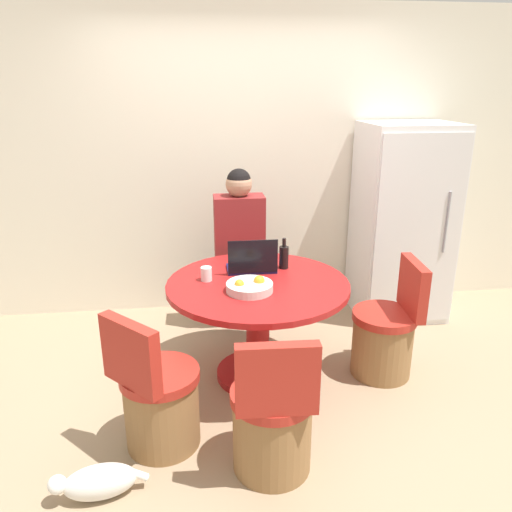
{
  "coord_description": "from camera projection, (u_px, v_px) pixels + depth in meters",
  "views": [
    {
      "loc": [
        -0.44,
        -2.83,
        1.98
      ],
      "look_at": [
        -0.04,
        0.31,
        0.87
      ],
      "focal_mm": 35.0,
      "sensor_mm": 36.0,
      "label": 1
    }
  ],
  "objects": [
    {
      "name": "person_seated",
      "position": [
        239.0,
        242.0,
        4.09
      ],
      "size": [
        0.4,
        0.37,
        1.35
      ],
      "rotation": [
        0.0,
        0.0,
        3.14
      ],
      "color": "#2D2D38",
      "rests_on": "ground_plane"
    },
    {
      "name": "chair_right_side",
      "position": [
        385.0,
        337.0,
        3.51
      ],
      "size": [
        0.45,
        0.45,
        0.84
      ],
      "rotation": [
        0.0,
        0.0,
        -1.65
      ],
      "color": "olive",
      "rests_on": "ground_plane"
    },
    {
      "name": "chair_near_camera",
      "position": [
        273.0,
        424.0,
        2.62
      ],
      "size": [
        0.45,
        0.45,
        0.84
      ],
      "rotation": [
        0.0,
        0.0,
        3.1
      ],
      "color": "olive",
      "rests_on": "ground_plane"
    },
    {
      "name": "cat",
      "position": [
        98.0,
        482.0,
        2.49
      ],
      "size": [
        0.48,
        0.21,
        0.18
      ],
      "rotation": [
        0.0,
        0.0,
        3.28
      ],
      "color": "white",
      "rests_on": "ground_plane"
    },
    {
      "name": "laptop",
      "position": [
        252.0,
        264.0,
        3.48
      ],
      "size": [
        0.34,
        0.21,
        0.25
      ],
      "rotation": [
        0.0,
        0.0,
        3.14
      ],
      "color": "#141947",
      "rests_on": "dining_table"
    },
    {
      "name": "chair_near_left_corner",
      "position": [
        159.0,
        402.0,
        2.8
      ],
      "size": [
        0.52,
        0.51,
        0.84
      ],
      "rotation": [
        0.0,
        0.0,
        2.34
      ],
      "color": "olive",
      "rests_on": "ground_plane"
    },
    {
      "name": "coffee_cup",
      "position": [
        206.0,
        274.0,
        3.33
      ],
      "size": [
        0.07,
        0.07,
        0.09
      ],
      "color": "white",
      "rests_on": "dining_table"
    },
    {
      "name": "fruit_bowl",
      "position": [
        250.0,
        287.0,
        3.17
      ],
      "size": [
        0.3,
        0.3,
        0.09
      ],
      "color": "beige",
      "rests_on": "dining_table"
    },
    {
      "name": "dining_table",
      "position": [
        258.0,
        310.0,
        3.38
      ],
      "size": [
        1.22,
        1.22,
        0.72
      ],
      "color": "maroon",
      "rests_on": "ground_plane"
    },
    {
      "name": "refrigerator",
      "position": [
        402.0,
        223.0,
        4.29
      ],
      "size": [
        0.75,
        0.67,
        1.67
      ],
      "color": "white",
      "rests_on": "ground_plane"
    },
    {
      "name": "ground_plane",
      "position": [
        268.0,
        393.0,
        3.36
      ],
      "size": [
        12.0,
        12.0,
        0.0
      ],
      "primitive_type": "plane",
      "color": "#9E8466"
    },
    {
      "name": "wall_back",
      "position": [
        243.0,
        165.0,
        4.33
      ],
      "size": [
        7.0,
        0.06,
        2.6
      ],
      "color": "silver",
      "rests_on": "ground_plane"
    },
    {
      "name": "bottle",
      "position": [
        284.0,
        257.0,
        3.54
      ],
      "size": [
        0.07,
        0.07,
        0.22
      ],
      "color": "black",
      "rests_on": "dining_table"
    }
  ]
}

